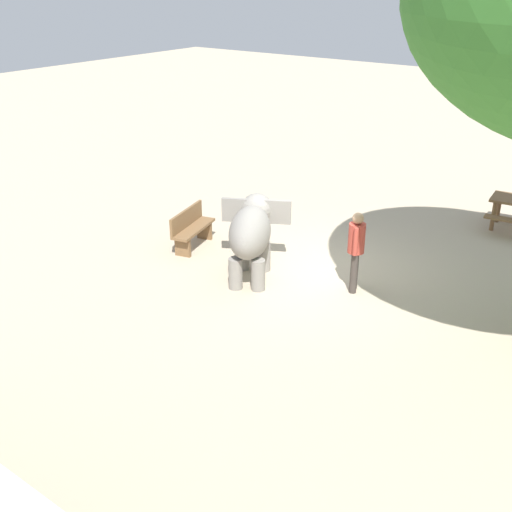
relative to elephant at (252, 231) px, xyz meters
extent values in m
plane|color=#BAA88C|center=(-1.05, -0.93, -0.96)|extent=(60.00, 60.00, 0.00)
cylinder|color=gray|center=(0.30, -0.08, -0.64)|extent=(0.28, 0.28, 0.64)
cylinder|color=gray|center=(-0.09, -0.30, -0.64)|extent=(0.28, 0.28, 0.64)
cylinder|color=gray|center=(-0.12, 0.69, -0.64)|extent=(0.28, 0.28, 0.64)
cylinder|color=gray|center=(-0.51, 0.48, -0.64)|extent=(0.28, 0.28, 0.64)
ellipsoid|color=gray|center=(-0.11, 0.20, 0.06)|extent=(1.48, 1.79, 0.96)
sphere|color=gray|center=(0.36, -0.67, 0.18)|extent=(0.68, 0.68, 0.68)
cone|color=gray|center=(0.49, -0.89, -0.42)|extent=(0.21, 0.21, 1.07)
cube|color=gray|center=(0.71, -0.36, 0.18)|extent=(0.53, 0.34, 0.51)
cube|color=gray|center=(-0.08, -0.80, 0.18)|extent=(0.53, 0.34, 0.51)
cylinder|color=#3F3833|center=(-2.06, -0.52, -0.55)|extent=(0.14, 0.14, 0.82)
cylinder|color=#3F3833|center=(-1.99, -0.69, -0.55)|extent=(0.14, 0.14, 0.82)
cylinder|color=#B23F33|center=(-2.03, -0.61, 0.15)|extent=(0.32, 0.32, 0.58)
sphere|color=tan|center=(-2.03, -0.61, 0.55)|extent=(0.22, 0.22, 0.22)
cylinder|color=#B23F33|center=(-2.11, -0.41, 0.17)|extent=(0.09, 0.09, 0.55)
cylinder|color=#B23F33|center=(-1.95, -0.80, 0.17)|extent=(0.09, 0.09, 0.55)
cube|color=brown|center=(1.87, -0.32, -0.51)|extent=(0.73, 1.46, 0.06)
cube|color=brown|center=(2.04, -0.28, -0.28)|extent=(0.40, 1.37, 0.40)
cube|color=brown|center=(2.00, -0.83, -0.75)|extent=(0.37, 0.16, 0.42)
cube|color=brown|center=(1.75, 0.19, -0.75)|extent=(0.37, 0.16, 0.42)
cylinder|color=brown|center=(-3.16, -5.99, -0.60)|extent=(0.10, 0.10, 0.72)
cylinder|color=brown|center=(-3.23, -5.35, -0.60)|extent=(0.10, 0.10, 0.72)
camera|label=1|loc=(-6.90, 9.18, 4.75)|focal=43.47mm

